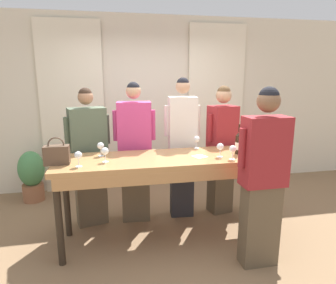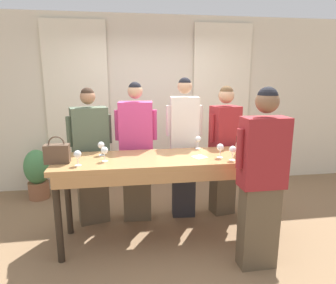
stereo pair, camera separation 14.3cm
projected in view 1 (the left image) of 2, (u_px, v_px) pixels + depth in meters
ground_plane at (169, 237)px, 3.52m from camera, size 18.00×18.00×0.00m
wall_back at (147, 103)px, 4.98m from camera, size 12.00×0.06×2.80m
curtain_panel_left at (73, 109)px, 4.70m from camera, size 0.97×0.03×2.69m
curtain_panel_right at (216, 106)px, 5.16m from camera, size 0.97×0.03×2.69m
tasting_bar at (170, 166)px, 3.31m from camera, size 2.47×0.72×0.98m
wine_bottle at (239, 143)px, 3.40m from camera, size 0.09×0.09×0.34m
handbag at (57, 154)px, 3.00m from camera, size 0.25×0.12×0.28m
wine_glass_front_left at (197, 139)px, 3.66m from camera, size 0.08×0.08×0.16m
wine_glass_front_mid at (220, 147)px, 3.27m from camera, size 0.08×0.08×0.16m
wine_glass_front_right at (101, 146)px, 3.31m from camera, size 0.08×0.08×0.16m
wine_glass_center_left at (105, 152)px, 3.08m from camera, size 0.08×0.08×0.16m
wine_glass_center_mid at (78, 156)px, 2.92m from camera, size 0.08×0.08×0.16m
wine_glass_center_right at (233, 149)px, 3.17m from camera, size 0.08×0.08×0.16m
napkin at (200, 156)px, 3.30m from camera, size 0.18×0.18×0.00m
guest_olive_jacket at (89, 158)px, 3.69m from camera, size 0.54×0.35×1.72m
guest_pink_top at (135, 153)px, 3.79m from camera, size 0.53×0.29×1.79m
guest_cream_sweater at (182, 147)px, 3.90m from camera, size 0.47×0.27×1.84m
guest_striped_shirt at (222, 149)px, 4.02m from camera, size 0.46×0.33×1.73m
host_pouring at (263, 177)px, 2.85m from camera, size 0.53×0.23×1.77m
potted_plant at (32, 175)px, 4.47m from camera, size 0.37×0.37×0.77m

